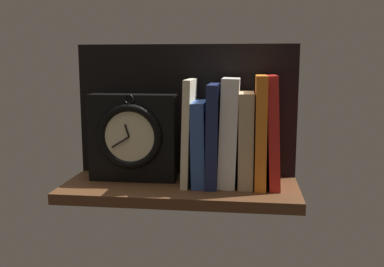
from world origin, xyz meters
TOP-DOWN VIEW (x-y plane):
  - ground_plane at (0.00, 0.00)cm, footprint 55.93×22.40cm
  - back_panel at (0.00, 10.60)cm, footprint 55.93×1.20cm
  - book_cream_twain at (1.85, 2.50)cm, footprint 2.41×14.25cm
  - book_blue_modern at (4.58, 2.50)cm, footprint 3.66×14.03cm
  - book_navy_bierce at (7.79, 2.50)cm, footprint 2.78×15.00cm
  - book_white_catcher at (11.41, 2.50)cm, footprint 4.70×12.42cm
  - book_tan_shortstories at (15.43, 2.50)cm, footprint 3.55×12.94cm
  - book_orange_pandolfini at (18.71, 2.50)cm, footprint 2.70×14.36cm
  - book_red_requiem at (21.49, 2.50)cm, footprint 3.68×13.49cm
  - framed_clock at (-12.10, 2.62)cm, footprint 21.21×7.10cm

SIDE VIEW (x-z plane):
  - ground_plane at x=0.00cm, z-range -2.50..0.00cm
  - book_blue_modern at x=4.58cm, z-range -0.04..19.80cm
  - framed_clock at x=-12.10cm, z-range 0.01..21.50cm
  - book_tan_shortstories at x=15.43cm, z-range -0.01..21.96cm
  - book_navy_bierce at x=7.79cm, z-range -0.01..23.90cm
  - book_cream_twain at x=1.85cm, z-range -0.02..24.96cm
  - book_white_catcher at x=11.41cm, z-range -0.05..25.29cm
  - book_red_requiem at x=21.49cm, z-range -0.04..25.96cm
  - book_orange_pandolfini at x=18.71cm, z-range -0.01..25.93cm
  - back_panel at x=0.00cm, z-range 0.00..33.34cm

